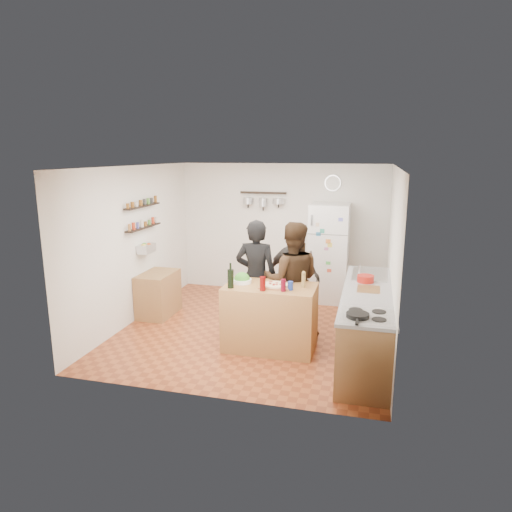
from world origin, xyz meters
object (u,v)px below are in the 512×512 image
(skillet, at_px, (358,315))
(red_bowl, at_px, (366,279))
(salt_canister, at_px, (290,286))
(wall_clock, at_px, (333,183))
(salad_bowl, at_px, (242,281))
(wine_bottle, at_px, (231,279))
(pepper_mill, at_px, (304,281))
(person_left, at_px, (256,277))
(side_table, at_px, (158,294))
(person_back, at_px, (293,276))
(counter_run, at_px, (367,324))
(prep_island, at_px, (270,317))
(person_center, at_px, (292,281))
(fridge, at_px, (329,253))

(skillet, bearing_deg, red_bowl, 88.05)
(salt_canister, bearing_deg, wall_clock, 84.75)
(salad_bowl, xyz_separation_m, wall_clock, (0.98, 2.65, 1.21))
(wine_bottle, distance_m, pepper_mill, 0.99)
(person_left, relative_size, side_table, 2.18)
(skillet, xyz_separation_m, red_bowl, (0.05, 1.47, 0.02))
(salt_canister, distance_m, person_back, 1.22)
(counter_run, height_order, red_bowl, red_bowl)
(prep_island, distance_m, counter_run, 1.31)
(person_center, relative_size, red_bowl, 7.45)
(salt_canister, bearing_deg, side_table, 158.17)
(prep_island, height_order, person_center, person_center)
(salad_bowl, relative_size, counter_run, 0.10)
(person_left, distance_m, person_center, 0.56)
(person_left, xyz_separation_m, fridge, (0.90, 1.84, 0.03))
(person_left, xyz_separation_m, person_back, (0.47, 0.54, -0.09))
(fridge, height_order, wall_clock, wall_clock)
(pepper_mill, relative_size, fridge, 0.10)
(pepper_mill, xyz_separation_m, side_table, (-2.58, 0.80, -0.63))
(salt_canister, bearing_deg, person_back, 97.88)
(salad_bowl, xyz_separation_m, side_table, (-1.71, 0.80, -0.57))
(salt_canister, distance_m, counter_run, 1.15)
(pepper_mill, relative_size, red_bowl, 0.77)
(wine_bottle, xyz_separation_m, red_bowl, (1.76, 0.71, -0.07))
(side_table, bearing_deg, counter_run, -12.78)
(person_center, height_order, counter_run, person_center)
(skillet, relative_size, red_bowl, 1.09)
(person_back, relative_size, counter_run, 0.59)
(person_back, height_order, wall_clock, wall_clock)
(salad_bowl, bearing_deg, person_back, 61.52)
(fridge, bearing_deg, counter_run, -71.94)
(person_center, height_order, skillet, person_center)
(salad_bowl, bearing_deg, person_left, 80.45)
(salt_canister, height_order, person_center, person_center)
(prep_island, relative_size, salt_canister, 10.71)
(wine_bottle, relative_size, salt_canister, 2.19)
(prep_island, xyz_separation_m, wine_bottle, (-0.50, -0.22, 0.58))
(skillet, bearing_deg, fridge, 100.96)
(prep_island, height_order, fridge, fridge)
(wine_bottle, height_order, person_left, person_left)
(salt_canister, bearing_deg, prep_island, 158.20)
(skillet, bearing_deg, prep_island, 140.91)
(wine_bottle, bearing_deg, prep_island, 23.75)
(pepper_mill, xyz_separation_m, counter_run, (0.86, 0.02, -0.55))
(counter_run, bearing_deg, prep_island, -176.79)
(pepper_mill, distance_m, salt_canister, 0.23)
(salad_bowl, height_order, skillet, skillet)
(pepper_mill, height_order, salt_canister, pepper_mill)
(pepper_mill, relative_size, person_center, 0.10)
(wall_clock, bearing_deg, wine_bottle, -109.92)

